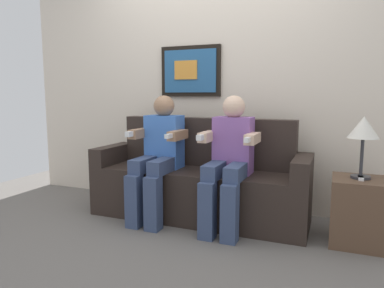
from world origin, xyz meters
The scene contains 8 objects.
ground_plane centered at (0.00, 0.00, 0.00)m, with size 5.64×5.64×0.00m, color #66605B.
back_wall_assembly centered at (-0.01, 0.76, 1.30)m, with size 4.34×0.10×2.60m.
couch centered at (0.00, 0.33, 0.31)m, with size 1.94×0.58×0.90m.
person_on_left centered at (-0.33, 0.16, 0.61)m, with size 0.46×0.56×1.11m.
person_on_right centered at (0.33, 0.16, 0.61)m, with size 0.46×0.56×1.11m.
side_table_right centered at (1.32, 0.22, 0.25)m, with size 0.40×0.40×0.50m.
table_lamp centered at (1.31, 0.23, 0.86)m, with size 0.22×0.22×0.46m.
spare_remote_on_table centered at (1.31, 0.20, 0.51)m, with size 0.04×0.13×0.02m, color white.
Camera 1 is at (1.12, -2.61, 1.11)m, focal length 33.14 mm.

